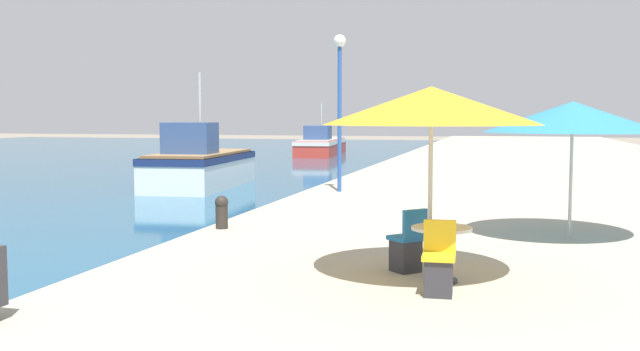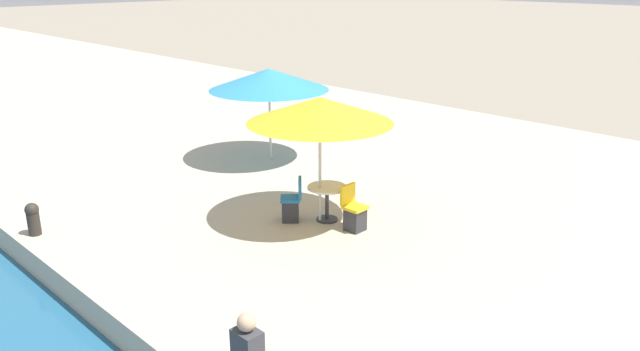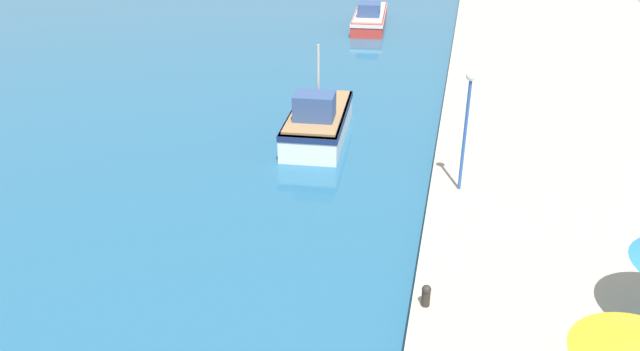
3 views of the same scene
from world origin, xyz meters
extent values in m
cube|color=#235B7F|center=(-28.00, 37.00, 0.02)|extent=(56.00, 90.00, 0.04)
cube|color=#B2A893|center=(8.00, 37.00, 0.28)|extent=(16.00, 90.00, 0.56)
cube|color=white|center=(-5.52, 24.24, 0.67)|extent=(3.01, 6.60, 1.26)
cube|color=navy|center=(-5.52, 24.24, 1.18)|extent=(3.07, 6.67, 0.25)
cube|color=#99754C|center=(-5.52, 24.24, 1.35)|extent=(2.77, 6.07, 0.10)
cube|color=#334C7F|center=(-5.44, 23.12, 1.97)|extent=(1.87, 1.55, 1.14)
cylinder|color=#B7B2A8|center=(-5.52, 24.24, 2.92)|extent=(0.12, 0.12, 3.03)
cube|color=red|center=(-6.84, 48.15, 0.57)|extent=(3.24, 9.25, 1.05)
cube|color=silver|center=(-6.84, 48.15, 0.97)|extent=(3.30, 9.34, 0.25)
cube|color=#ADA89E|center=(-6.84, 48.15, 1.14)|extent=(2.99, 8.51, 0.10)
cube|color=#334C7F|center=(-6.69, 46.57, 1.66)|extent=(1.86, 2.14, 0.95)
cylinder|color=#2D2823|center=(0.38, 11.93, 0.78)|extent=(0.24, 0.24, 0.45)
sphere|color=#2D2823|center=(0.38, 11.93, 1.08)|extent=(0.26, 0.26, 0.26)
cylinder|color=#28519E|center=(1.07, 19.27, 2.66)|extent=(0.12, 0.12, 4.20)
sphere|color=white|center=(1.07, 19.27, 4.94)|extent=(0.36, 0.36, 0.36)
camera|label=1|loc=(5.69, -1.01, 2.75)|focal=40.00mm
camera|label=2|loc=(-3.56, 0.08, 5.50)|focal=35.00mm
camera|label=3|loc=(0.67, -2.20, 11.28)|focal=35.00mm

